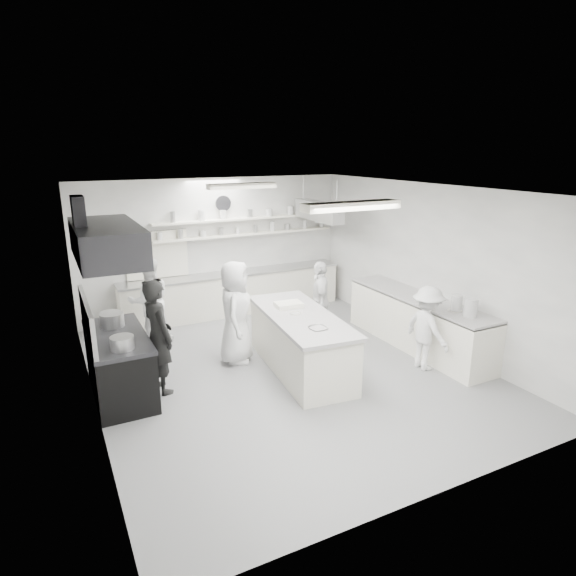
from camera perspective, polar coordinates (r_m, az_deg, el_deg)
name	(u,v)px	position (r m, az deg, el deg)	size (l,w,h in m)	color
floor	(286,370)	(8.39, -0.27, -9.57)	(6.00, 7.00, 0.02)	gray
ceiling	(285,189)	(7.59, -0.30, 11.45)	(6.00, 7.00, 0.02)	white
wall_back	(215,247)	(11.02, -8.46, 4.79)	(6.00, 0.04, 3.00)	silver
wall_front	(443,369)	(5.15, 17.58, -9.01)	(6.00, 0.04, 3.00)	silver
wall_left	(86,312)	(7.10, -22.51, -2.56)	(0.04, 7.00, 3.00)	silver
wall_right	(429,265)	(9.54, 16.08, 2.58)	(0.04, 7.00, 3.00)	silver
stove	(120,366)	(7.88, -19.03, -8.60)	(0.80, 1.80, 0.90)	black
exhaust_hood	(107,242)	(7.32, -20.38, 5.08)	(0.85, 2.00, 0.50)	#28282C
back_counter	(234,293)	(11.09, -6.28, -0.60)	(5.00, 0.60, 0.92)	white
shelf_lower	(247,234)	(11.09, -4.85, 6.29)	(4.20, 0.26, 0.04)	white
shelf_upper	(246,218)	(11.03, -4.89, 8.08)	(4.20, 0.26, 0.04)	white
pass_through_window	(157,255)	(10.68, -15.05, 3.78)	(1.30, 0.04, 1.00)	black
wall_clock	(223,203)	(10.90, -7.59, 9.76)	(0.32, 0.32, 0.05)	silver
right_counter	(417,323)	(9.45, 14.85, -3.96)	(0.74, 3.30, 0.94)	white
pot_rack	(319,211)	(10.71, 3.61, 8.95)	(0.30, 1.60, 0.40)	#ACADAE
light_fixture_front	(352,206)	(6.05, 7.44, 9.48)	(1.30, 0.25, 0.10)	white
light_fixture_rear	(242,186)	(9.24, -5.39, 11.77)	(1.30, 0.25, 0.10)	white
prep_island	(300,344)	(8.22, 1.46, -6.50)	(0.94, 2.53, 0.93)	white
stove_pot	(112,321)	(8.02, -19.82, -3.68)	(0.36, 0.36, 0.26)	#ACADAE
cook_stove	(158,337)	(7.63, -14.88, -5.49)	(0.65, 0.42, 1.77)	black
cook_back	(150,301)	(9.59, -15.82, -1.47)	(0.81, 0.63, 1.66)	white
cook_island_left	(235,312)	(8.45, -6.15, -2.82)	(0.88, 0.57, 1.80)	white
cook_island_right	(320,300)	(9.49, 3.75, -1.43)	(0.91, 0.38, 1.55)	white
cook_right	(427,328)	(8.50, 15.89, -4.53)	(0.93, 0.53, 1.44)	white
bowl_island_a	(318,329)	(7.46, 3.52, -4.81)	(0.28, 0.28, 0.07)	#ACADAE
bowl_island_b	(295,315)	(8.09, 0.85, -3.11)	(0.19, 0.19, 0.06)	white
bowl_right	(455,312)	(8.69, 18.83, -2.61)	(0.22, 0.22, 0.05)	white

